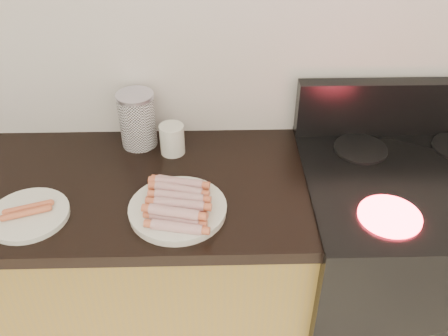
{
  "coord_description": "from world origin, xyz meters",
  "views": [
    {
      "loc": [
        0.11,
        0.46,
        1.88
      ],
      "look_at": [
        0.14,
        1.62,
        1.01
      ],
      "focal_mm": 40.0,
      "sensor_mm": 36.0,
      "label": 1
    }
  ],
  "objects_px": {
    "side_plate": "(29,215)",
    "main_plate": "(178,210)",
    "stove": "(397,277)",
    "canister": "(137,119)",
    "mug": "(172,139)"
  },
  "relations": [
    {
      "from": "stove",
      "to": "main_plate",
      "type": "xyz_separation_m",
      "value": [
        -0.78,
        -0.12,
        0.45
      ]
    },
    {
      "from": "side_plate",
      "to": "mug",
      "type": "distance_m",
      "value": 0.51
    },
    {
      "from": "stove",
      "to": "canister",
      "type": "relative_size",
      "value": 4.67
    },
    {
      "from": "stove",
      "to": "main_plate",
      "type": "distance_m",
      "value": 0.91
    },
    {
      "from": "side_plate",
      "to": "main_plate",
      "type": "bearing_deg",
      "value": 1.16
    },
    {
      "from": "main_plate",
      "to": "side_plate",
      "type": "relative_size",
      "value": 1.22
    },
    {
      "from": "canister",
      "to": "mug",
      "type": "relative_size",
      "value": 1.87
    },
    {
      "from": "stove",
      "to": "main_plate",
      "type": "bearing_deg",
      "value": -171.06
    },
    {
      "from": "main_plate",
      "to": "mug",
      "type": "distance_m",
      "value": 0.32
    },
    {
      "from": "side_plate",
      "to": "mug",
      "type": "height_order",
      "value": "mug"
    },
    {
      "from": "side_plate",
      "to": "canister",
      "type": "distance_m",
      "value": 0.48
    },
    {
      "from": "canister",
      "to": "stove",
      "type": "bearing_deg",
      "value": -14.79
    },
    {
      "from": "stove",
      "to": "canister",
      "type": "xyz_separation_m",
      "value": [
        -0.93,
        0.25,
        0.54
      ]
    },
    {
      "from": "main_plate",
      "to": "mug",
      "type": "xyz_separation_m",
      "value": [
        -0.03,
        0.31,
        0.04
      ]
    },
    {
      "from": "main_plate",
      "to": "canister",
      "type": "relative_size",
      "value": 1.45
    }
  ]
}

